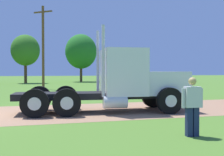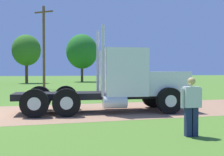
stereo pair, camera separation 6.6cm
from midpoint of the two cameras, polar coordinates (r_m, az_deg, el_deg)
truck_foreground_white at (r=12.68m, az=2.47°, el=-0.88°), size 8.01×3.12×3.80m
visitor_standing_near at (r=8.16m, az=16.02°, el=-5.27°), size 0.63×0.31×1.67m
utility_pole_near at (r=29.21m, az=-14.12°, el=6.58°), size 1.81×1.48×8.50m
tree_mid at (r=44.73m, az=-17.51°, el=5.47°), size 4.35×4.35×7.49m
tree_right at (r=48.88m, az=-6.46°, el=5.46°), size 5.51×5.51×8.35m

